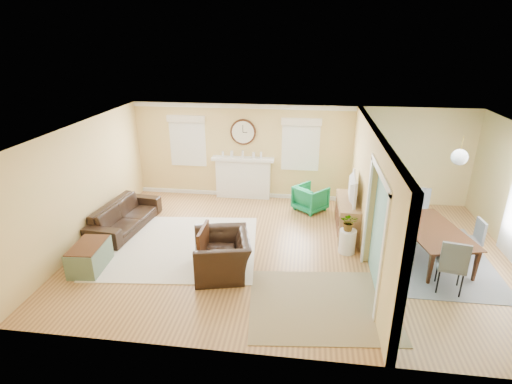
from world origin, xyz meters
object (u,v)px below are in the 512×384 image
green_chair (311,198)px  credenza (347,216)px  sofa (125,216)px  dining_table (432,244)px  eames_chair (222,254)px

green_chair → credenza: size_ratio=0.51×
sofa → dining_table: size_ratio=1.12×
sofa → green_chair: green_chair is taller
eames_chair → credenza: bearing=114.9°
sofa → credenza: credenza is taller
eames_chair → dining_table: eames_chair is taller
credenza → dining_table: credenza is taller
green_chair → credenza: 1.44m
sofa → eames_chair: bearing=-114.6°
dining_table → sofa: bearing=73.0°
sofa → credenza: size_ratio=1.50×
green_chair → credenza: credenza is taller
credenza → dining_table: bearing=-30.8°
eames_chair → dining_table: size_ratio=0.62×
sofa → green_chair: size_ratio=2.94×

